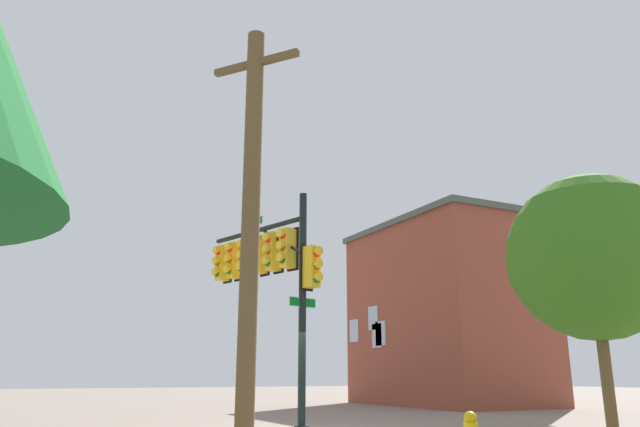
{
  "coord_description": "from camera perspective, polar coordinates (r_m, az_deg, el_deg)",
  "views": [
    {
      "loc": [
        -14.35,
        6.66,
        1.42
      ],
      "look_at": [
        -0.37,
        -0.33,
        5.65
      ],
      "focal_mm": 33.59,
      "sensor_mm": 36.0,
      "label": 1
    }
  ],
  "objects": [
    {
      "name": "brick_building",
      "position": [
        31.41,
        11.87,
        -9.19
      ],
      "size": [
        9.87,
        6.41,
        8.99
      ],
      "color": "brown",
      "rests_on": "ground_plane"
    },
    {
      "name": "signal_pole_assembly",
      "position": [
        17.27,
        -5.16,
        -4.86
      ],
      "size": [
        4.64,
        1.89,
        6.26
      ],
      "color": "black",
      "rests_on": "ground_plane"
    },
    {
      "name": "utility_pole",
      "position": [
        10.44,
        -6.64,
        -1.12
      ],
      "size": [
        1.5,
        1.19,
        7.66
      ],
      "color": "brown",
      "rests_on": "ground_plane"
    },
    {
      "name": "tree_near",
      "position": [
        16.84,
        24.5,
        -3.76
      ],
      "size": [
        4.26,
        4.26,
        6.49
      ],
      "color": "brown",
      "rests_on": "ground_plane"
    }
  ]
}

